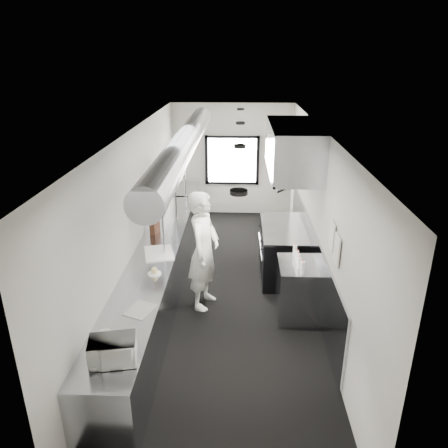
# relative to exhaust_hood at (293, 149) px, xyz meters

# --- Properties ---
(floor) EXTENTS (3.00, 8.00, 0.01)m
(floor) POSITION_rel_exhaust_hood_xyz_m (-1.10, -0.70, -2.39)
(floor) COLOR black
(floor) RESTS_ON ground
(ceiling) EXTENTS (3.00, 8.00, 0.01)m
(ceiling) POSITION_rel_exhaust_hood_xyz_m (-1.10, -0.70, 0.41)
(ceiling) COLOR silver
(ceiling) RESTS_ON wall_back
(wall_back) EXTENTS (3.00, 0.02, 2.80)m
(wall_back) POSITION_rel_exhaust_hood_xyz_m (-1.10, 3.30, -0.99)
(wall_back) COLOR beige
(wall_back) RESTS_ON floor
(wall_front) EXTENTS (3.00, 0.02, 2.80)m
(wall_front) POSITION_rel_exhaust_hood_xyz_m (-1.10, -4.70, -0.99)
(wall_front) COLOR beige
(wall_front) RESTS_ON floor
(wall_left) EXTENTS (0.02, 8.00, 2.80)m
(wall_left) POSITION_rel_exhaust_hood_xyz_m (-2.60, -0.70, -0.99)
(wall_left) COLOR beige
(wall_left) RESTS_ON floor
(wall_right) EXTENTS (0.02, 8.00, 2.80)m
(wall_right) POSITION_rel_exhaust_hood_xyz_m (0.40, -0.70, -0.99)
(wall_right) COLOR beige
(wall_right) RESTS_ON floor
(wall_cladding) EXTENTS (0.03, 5.50, 1.10)m
(wall_cladding) POSITION_rel_exhaust_hood_xyz_m (0.38, -0.40, -1.84)
(wall_cladding) COLOR #9CA2AA
(wall_cladding) RESTS_ON wall_right
(hvac_duct) EXTENTS (0.40, 6.40, 0.40)m
(hvac_duct) POSITION_rel_exhaust_hood_xyz_m (-1.80, -0.30, 0.16)
(hvac_duct) COLOR gray
(hvac_duct) RESTS_ON ceiling
(service_window) EXTENTS (1.36, 0.05, 1.25)m
(service_window) POSITION_rel_exhaust_hood_xyz_m (-1.10, 3.26, -0.99)
(service_window) COLOR white
(service_window) RESTS_ON wall_back
(exhaust_hood) EXTENTS (0.81, 2.20, 0.88)m
(exhaust_hood) POSITION_rel_exhaust_hood_xyz_m (0.00, 0.00, 0.00)
(exhaust_hood) COLOR #9CA2AA
(exhaust_hood) RESTS_ON ceiling
(prep_counter) EXTENTS (0.70, 6.00, 0.90)m
(prep_counter) POSITION_rel_exhaust_hood_xyz_m (-2.25, -1.20, -1.94)
(prep_counter) COLOR #9CA2AA
(prep_counter) RESTS_ON floor
(pass_shelf) EXTENTS (0.45, 3.00, 0.68)m
(pass_shelf) POSITION_rel_exhaust_hood_xyz_m (-2.29, 0.30, -0.86)
(pass_shelf) COLOR #9CA2AA
(pass_shelf) RESTS_ON prep_counter
(range) EXTENTS (0.88, 1.60, 0.94)m
(range) POSITION_rel_exhaust_hood_xyz_m (-0.06, 0.00, -1.92)
(range) COLOR black
(range) RESTS_ON floor
(bottle_station) EXTENTS (0.65, 0.80, 0.90)m
(bottle_station) POSITION_rel_exhaust_hood_xyz_m (0.05, -1.40, -1.94)
(bottle_station) COLOR #9CA2AA
(bottle_station) RESTS_ON floor
(far_work_table) EXTENTS (0.70, 1.20, 0.90)m
(far_work_table) POSITION_rel_exhaust_hood_xyz_m (-2.25, 2.50, -1.94)
(far_work_table) COLOR #9CA2AA
(far_work_table) RESTS_ON floor
(notice_sheet_a) EXTENTS (0.02, 0.28, 0.38)m
(notice_sheet_a) POSITION_rel_exhaust_hood_xyz_m (0.37, -1.90, -0.79)
(notice_sheet_a) COLOR silver
(notice_sheet_a) RESTS_ON wall_right
(notice_sheet_b) EXTENTS (0.02, 0.28, 0.38)m
(notice_sheet_b) POSITION_rel_exhaust_hood_xyz_m (0.37, -2.25, -0.84)
(notice_sheet_b) COLOR silver
(notice_sheet_b) RESTS_ON wall_right
(line_cook) EXTENTS (0.64, 0.81, 1.96)m
(line_cook) POSITION_rel_exhaust_hood_xyz_m (-1.45, -1.14, -1.41)
(line_cook) COLOR white
(line_cook) RESTS_ON floor
(microwave) EXTENTS (0.50, 0.42, 0.27)m
(microwave) POSITION_rel_exhaust_hood_xyz_m (-2.19, -3.71, -1.36)
(microwave) COLOR white
(microwave) RESTS_ON prep_counter
(deli_tub_a) EXTENTS (0.17, 0.17, 0.10)m
(deli_tub_a) POSITION_rel_exhaust_hood_xyz_m (-2.42, -3.40, -1.44)
(deli_tub_a) COLOR beige
(deli_tub_a) RESTS_ON prep_counter
(deli_tub_b) EXTENTS (0.17, 0.17, 0.10)m
(deli_tub_b) POSITION_rel_exhaust_hood_xyz_m (-2.37, -3.36, -1.44)
(deli_tub_b) COLOR beige
(deli_tub_b) RESTS_ON prep_counter
(newspaper) EXTENTS (0.41, 0.46, 0.01)m
(newspaper) POSITION_rel_exhaust_hood_xyz_m (-2.12, -2.75, -1.49)
(newspaper) COLOR silver
(newspaper) RESTS_ON prep_counter
(small_plate) EXTENTS (0.21, 0.21, 0.02)m
(small_plate) POSITION_rel_exhaust_hood_xyz_m (-2.12, -1.80, -1.48)
(small_plate) COLOR white
(small_plate) RESTS_ON prep_counter
(pastry) EXTENTS (0.09, 0.09, 0.09)m
(pastry) POSITION_rel_exhaust_hood_xyz_m (-2.12, -1.80, -1.43)
(pastry) COLOR #DBC173
(pastry) RESTS_ON small_plate
(cutting_board) EXTENTS (0.58, 0.68, 0.02)m
(cutting_board) POSITION_rel_exhaust_hood_xyz_m (-2.18, -1.11, -1.48)
(cutting_board) COLOR white
(cutting_board) RESTS_ON prep_counter
(knife_block) EXTENTS (0.16, 0.24, 0.24)m
(knife_block) POSITION_rel_exhaust_hood_xyz_m (-2.40, -0.26, -1.37)
(knife_block) COLOR #4F2A1B
(knife_block) RESTS_ON prep_counter
(plate_stack_a) EXTENTS (0.33, 0.33, 0.31)m
(plate_stack_a) POSITION_rel_exhaust_hood_xyz_m (-2.28, -0.41, -0.67)
(plate_stack_a) COLOR white
(plate_stack_a) RESTS_ON pass_shelf
(plate_stack_b) EXTENTS (0.29, 0.29, 0.31)m
(plate_stack_b) POSITION_rel_exhaust_hood_xyz_m (-2.32, -0.13, -0.67)
(plate_stack_b) COLOR white
(plate_stack_b) RESTS_ON pass_shelf
(plate_stack_c) EXTENTS (0.30, 0.30, 0.36)m
(plate_stack_c) POSITION_rel_exhaust_hood_xyz_m (-2.27, 0.55, -0.64)
(plate_stack_c) COLOR white
(plate_stack_c) RESTS_ON pass_shelf
(plate_stack_d) EXTENTS (0.25, 0.25, 0.35)m
(plate_stack_d) POSITION_rel_exhaust_hood_xyz_m (-2.27, 0.99, -0.64)
(plate_stack_d) COLOR white
(plate_stack_d) RESTS_ON pass_shelf
(squeeze_bottle_a) EXTENTS (0.07, 0.07, 0.19)m
(squeeze_bottle_a) POSITION_rel_exhaust_hood_xyz_m (0.04, -1.70, -1.39)
(squeeze_bottle_a) COLOR white
(squeeze_bottle_a) RESTS_ON bottle_station
(squeeze_bottle_b) EXTENTS (0.06, 0.06, 0.17)m
(squeeze_bottle_b) POSITION_rel_exhaust_hood_xyz_m (0.01, -1.52, -1.40)
(squeeze_bottle_b) COLOR white
(squeeze_bottle_b) RESTS_ON bottle_station
(squeeze_bottle_c) EXTENTS (0.07, 0.07, 0.17)m
(squeeze_bottle_c) POSITION_rel_exhaust_hood_xyz_m (0.02, -1.38, -1.41)
(squeeze_bottle_c) COLOR white
(squeeze_bottle_c) RESTS_ON bottle_station
(squeeze_bottle_d) EXTENTS (0.07, 0.07, 0.17)m
(squeeze_bottle_d) POSITION_rel_exhaust_hood_xyz_m (0.01, -1.28, -1.41)
(squeeze_bottle_d) COLOR white
(squeeze_bottle_d) RESTS_ON bottle_station
(squeeze_bottle_e) EXTENTS (0.07, 0.07, 0.19)m
(squeeze_bottle_e) POSITION_rel_exhaust_hood_xyz_m (-0.00, -1.11, -1.40)
(squeeze_bottle_e) COLOR white
(squeeze_bottle_e) RESTS_ON bottle_station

